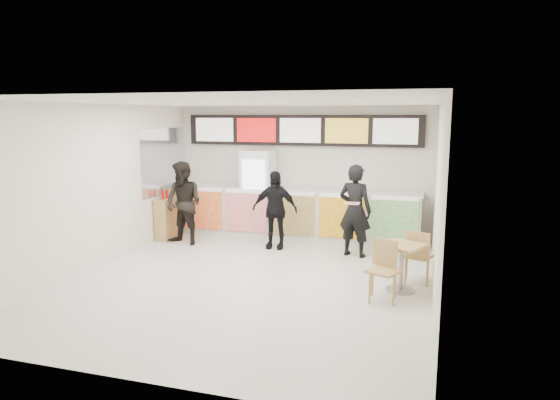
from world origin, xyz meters
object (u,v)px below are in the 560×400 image
at_px(service_counter, 297,213).
at_px(customer_mid, 275,210).
at_px(drinks_fridge, 258,193).
at_px(cafe_table, 401,259).
at_px(customer_left, 184,203).
at_px(customer_main, 355,211).
at_px(condiment_ledge, 169,217).

distance_m(service_counter, customer_mid, 1.04).
bearing_deg(drinks_fridge, service_counter, -0.99).
xyz_separation_m(service_counter, cafe_table, (2.50, -2.94, -0.04)).
bearing_deg(customer_left, cafe_table, -6.37).
bearing_deg(customer_main, drinks_fridge, -10.72).
height_order(customer_left, condiment_ledge, customer_left).
height_order(customer_main, condiment_ledge, customer_main).
bearing_deg(cafe_table, customer_left, -175.02).
distance_m(customer_main, customer_left, 3.69).
bearing_deg(condiment_ledge, customer_mid, -3.18).
bearing_deg(customer_mid, condiment_ledge, 172.24).
xyz_separation_m(customer_main, customer_mid, (-1.71, 0.14, -0.10)).
bearing_deg(customer_mid, cafe_table, -40.26).
bearing_deg(service_counter, customer_mid, -102.74).
height_order(customer_mid, cafe_table, customer_mid).
height_order(service_counter, customer_mid, customer_mid).
bearing_deg(service_counter, cafe_table, -49.65).
bearing_deg(customer_left, customer_mid, 21.23).
distance_m(customer_left, customer_mid, 2.00).
height_order(drinks_fridge, cafe_table, drinks_fridge).
xyz_separation_m(customer_mid, condiment_ledge, (-2.60, 0.14, -0.35)).
bearing_deg(service_counter, drinks_fridge, 179.01).
relative_size(service_counter, customer_left, 3.06).
relative_size(customer_main, condiment_ledge, 1.66).
distance_m(service_counter, customer_left, 2.56).
relative_size(customer_mid, condiment_ledge, 1.48).
bearing_deg(condiment_ledge, drinks_fridge, 24.50).
distance_m(service_counter, customer_main, 1.90).
bearing_deg(drinks_fridge, customer_main, -25.19).
distance_m(customer_mid, cafe_table, 3.37).
bearing_deg(drinks_fridge, condiment_ledge, -155.50).
bearing_deg(customer_main, service_counter, -22.58).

